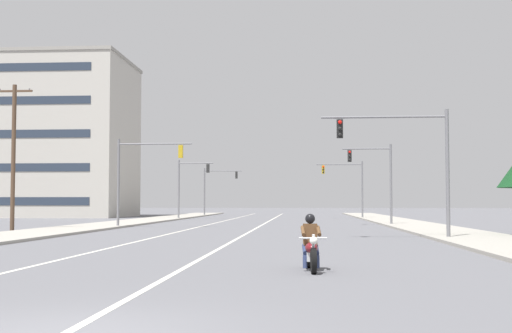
% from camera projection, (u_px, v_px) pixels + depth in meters
% --- Properties ---
extents(lane_stripe_center, '(0.16, 100.00, 0.01)m').
position_uv_depth(lane_stripe_center, '(263.00, 224.00, 53.77)').
color(lane_stripe_center, beige).
rests_on(lane_stripe_center, ground).
extents(lane_stripe_left, '(0.16, 100.00, 0.01)m').
position_uv_depth(lane_stripe_left, '(211.00, 224.00, 54.07)').
color(lane_stripe_left, beige).
rests_on(lane_stripe_left, ground).
extents(sidewalk_kerb_right, '(4.40, 110.00, 0.14)m').
position_uv_depth(sidewalk_kerb_right, '(418.00, 226.00, 48.00)').
color(sidewalk_kerb_right, '#9E998E').
rests_on(sidewalk_kerb_right, ground).
extents(sidewalk_kerb_left, '(4.40, 110.00, 0.14)m').
position_uv_depth(sidewalk_kerb_left, '(106.00, 225.00, 49.59)').
color(sidewalk_kerb_left, '#9E998E').
rests_on(sidewalk_kerb_left, ground).
extents(motorcycle_with_rider, '(0.70, 2.19, 1.46)m').
position_uv_depth(motorcycle_with_rider, '(311.00, 248.00, 17.31)').
color(motorcycle_with_rider, black).
rests_on(motorcycle_with_rider, ground).
extents(traffic_signal_near_right, '(6.06, 0.37, 6.20)m').
position_uv_depth(traffic_signal_near_right, '(409.00, 152.00, 32.06)').
color(traffic_signal_near_right, slate).
rests_on(traffic_signal_near_right, ground).
extents(traffic_signal_near_left, '(5.27, 0.37, 6.20)m').
position_uv_depth(traffic_signal_near_left, '(140.00, 169.00, 47.02)').
color(traffic_signal_near_left, slate).
rests_on(traffic_signal_near_left, ground).
extents(traffic_signal_mid_right, '(3.74, 0.37, 6.20)m').
position_uv_depth(traffic_signal_mid_right, '(377.00, 173.00, 51.19)').
color(traffic_signal_mid_right, slate).
rests_on(traffic_signal_mid_right, ground).
extents(traffic_signal_mid_left, '(3.74, 0.37, 6.20)m').
position_uv_depth(traffic_signal_mid_left, '(188.00, 181.00, 70.34)').
color(traffic_signal_mid_left, slate).
rests_on(traffic_signal_mid_left, ground).
extents(traffic_signal_far_right, '(5.05, 0.55, 6.20)m').
position_uv_depth(traffic_signal_far_right, '(349.00, 181.00, 72.65)').
color(traffic_signal_far_right, slate).
rests_on(traffic_signal_far_right, ground).
extents(traffic_signal_far_left, '(4.98, 0.62, 6.20)m').
position_uv_depth(traffic_signal_far_left, '(215.00, 184.00, 87.36)').
color(traffic_signal_far_left, slate).
rests_on(traffic_signal_far_left, ground).
extents(utility_pole_left_near, '(2.26, 0.26, 9.09)m').
position_uv_depth(utility_pole_left_near, '(13.00, 154.00, 41.70)').
color(utility_pole_left_near, '#4C3828').
rests_on(utility_pole_left_near, ground).
extents(apartment_building_far_left_block, '(27.09, 14.66, 19.18)m').
position_uv_depth(apartment_building_far_left_block, '(19.00, 138.00, 82.27)').
color(apartment_building_far_left_block, '#B2ADA3').
rests_on(apartment_building_far_left_block, ground).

